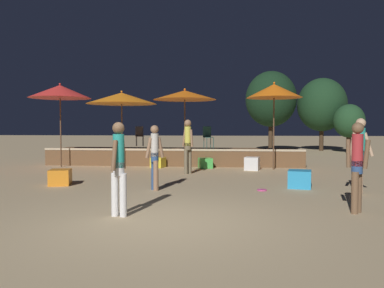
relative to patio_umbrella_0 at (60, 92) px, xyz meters
name	(u,v)px	position (x,y,z in m)	size (l,w,h in m)	color
ground_plane	(161,222)	(5.54, -8.13, -3.00)	(120.00, 120.00, 0.00)	tan
wooden_deck	(175,156)	(4.35, 1.73, -2.67)	(10.60, 2.43, 0.72)	brown
patio_umbrella_0	(60,92)	(0.00, 0.00, 0.00)	(2.42, 2.42, 3.34)	brown
patio_umbrella_1	(185,95)	(4.96, 0.17, -0.17)	(2.45, 2.45, 3.10)	brown
patio_umbrella_2	(274,91)	(8.34, -0.05, -0.06)	(2.07, 2.07, 3.28)	brown
patio_umbrella_3	(122,98)	(2.41, 0.32, -0.26)	(2.79, 2.79, 3.05)	brown
cube_seat_0	(60,177)	(2.04, -4.45, -2.78)	(0.66, 0.66, 0.43)	orange
cube_seat_1	(252,164)	(7.53, -0.33, -2.75)	(0.61, 0.61, 0.49)	white
cube_seat_2	(158,162)	(3.89, 0.22, -2.80)	(0.59, 0.59, 0.40)	yellow
cube_seat_3	(205,163)	(5.76, 0.16, -2.80)	(0.61, 0.61, 0.39)	#4CC651
cube_seat_4	(300,179)	(8.54, -4.25, -2.77)	(0.69, 0.69, 0.46)	#2D9EDB
person_0	(360,152)	(9.79, -5.06, -1.99)	(0.54, 0.31, 1.81)	tan
person_1	(119,166)	(4.72, -7.79, -2.08)	(0.29, 0.49, 1.70)	white
person_2	(188,144)	(5.28, -1.64, -1.96)	(0.45, 0.39, 1.85)	#72664C
person_3	(155,156)	(4.80, -4.99, -2.11)	(0.47, 0.33, 1.65)	#2D4C7F
person_4	(357,164)	(9.05, -7.10, -2.08)	(0.40, 0.34, 1.69)	brown
bistro_chair_0	(140,134)	(2.61, 2.45, -1.73)	(0.44, 0.44, 0.90)	#47474C
bistro_chair_1	(208,135)	(5.80, 1.13, -1.73)	(0.46, 0.46, 0.90)	#1E4C47
frisbee_disc	(262,190)	(7.51, -4.81, -2.98)	(0.24, 0.24, 0.03)	#E54C99
background_tree_0	(349,121)	(13.97, 9.40, -1.05)	(1.85, 1.85, 2.98)	#3D2B1C
background_tree_1	(271,99)	(9.38, 10.55, 0.40)	(3.29, 3.29, 5.21)	#3D2B1C
background_tree_2	(322,105)	(12.81, 11.38, 0.06)	(3.21, 3.21, 4.83)	#3D2B1C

